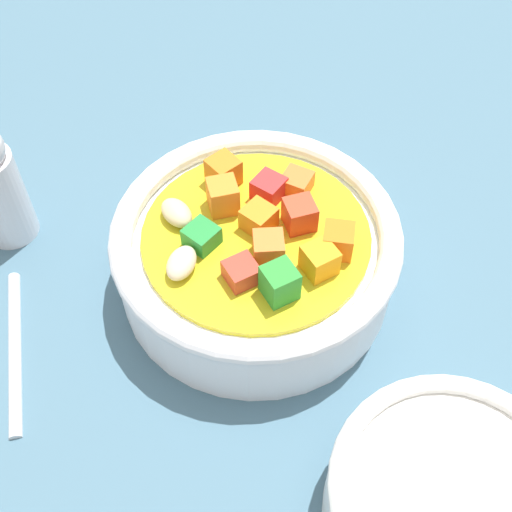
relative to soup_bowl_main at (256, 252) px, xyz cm
name	(u,v)px	position (x,y,z in cm)	size (l,w,h in cm)	color
ground_plane	(256,289)	(0.00, 0.00, -3.93)	(140.00, 140.00, 2.00)	#42667A
soup_bowl_main	(256,252)	(0.00, 0.00, 0.00)	(17.19, 17.19, 6.64)	white
spoon	(14,437)	(10.02, 13.53, -2.53)	(9.80, 17.27, 0.84)	silver
side_bowl_small	(450,504)	(-12.64, 12.03, -0.70)	(12.09, 12.09, 4.30)	white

